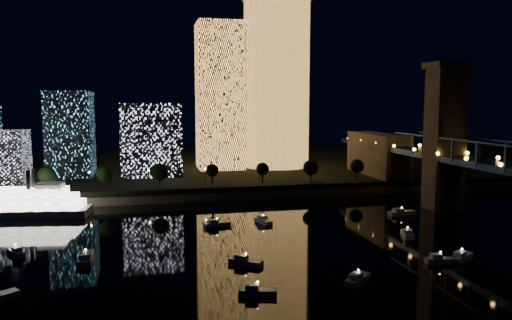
# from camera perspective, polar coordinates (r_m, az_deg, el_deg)

# --- Properties ---
(ground) EXTENTS (520.00, 520.00, 0.00)m
(ground) POSITION_cam_1_polar(r_m,az_deg,el_deg) (113.68, 5.98, -12.19)
(ground) COLOR black
(ground) RESTS_ON ground
(far_bank) EXTENTS (420.00, 160.00, 5.00)m
(far_bank) POSITION_cam_1_polar(r_m,az_deg,el_deg) (266.51, -4.85, -0.79)
(far_bank) COLOR black
(far_bank) RESTS_ON ground
(seawall) EXTENTS (420.00, 6.00, 3.00)m
(seawall) POSITION_cam_1_polar(r_m,az_deg,el_deg) (190.50, -1.78, -4.02)
(seawall) COLOR #6B5E4C
(seawall) RESTS_ON ground
(tower_cylindrical) EXTENTS (34.00, 34.00, 82.47)m
(tower_cylindrical) POSITION_cam_1_polar(r_m,az_deg,el_deg) (247.51, 2.37, 8.84)
(tower_cylindrical) COLOR #FFAF51
(tower_cylindrical) RESTS_ON far_bank
(tower_rectangular) EXTENTS (21.69, 21.69, 69.03)m
(tower_rectangular) POSITION_cam_1_polar(r_m,az_deg,el_deg) (240.74, -4.13, 7.26)
(tower_rectangular) COLOR #FFAF51
(tower_rectangular) RESTS_ON far_bank
(midrise_blocks) EXTENTS (98.53, 37.13, 36.41)m
(midrise_blocks) POSITION_cam_1_polar(r_m,az_deg,el_deg) (227.19, -21.62, 2.06)
(midrise_blocks) COLOR silver
(midrise_blocks) RESTS_ON far_bank
(riverboat) EXTENTS (52.77, 17.86, 15.61)m
(riverboat) POSITION_cam_1_polar(r_m,az_deg,el_deg) (180.76, -26.74, -4.50)
(riverboat) COLOR silver
(riverboat) RESTS_ON ground
(motorboats) EXTENTS (120.13, 61.28, 2.78)m
(motorboats) POSITION_cam_1_polar(r_m,az_deg,el_deg) (125.56, 1.48, -9.94)
(motorboats) COLOR silver
(motorboats) RESTS_ON ground
(esplanade_trees) EXTENTS (165.40, 6.57, 8.78)m
(esplanade_trees) POSITION_cam_1_polar(r_m,az_deg,el_deg) (191.93, -11.06, -1.35)
(esplanade_trees) COLOR black
(esplanade_trees) RESTS_ON far_bank
(street_lamps) EXTENTS (132.70, 0.70, 5.65)m
(street_lamps) POSITION_cam_1_polar(r_m,az_deg,el_deg) (198.04, -12.15, -1.56)
(street_lamps) COLOR black
(street_lamps) RESTS_ON far_bank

